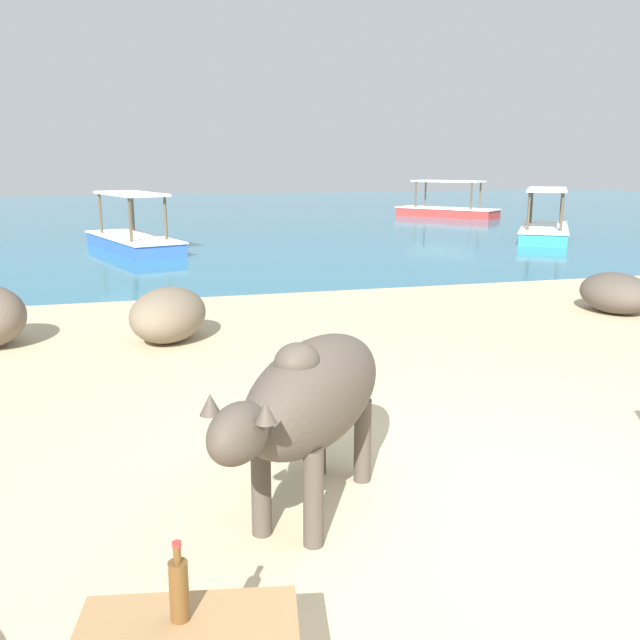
% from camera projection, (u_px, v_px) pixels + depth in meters
% --- Properties ---
extents(sand_beach, '(18.00, 14.00, 0.04)m').
position_uv_depth(sand_beach, '(514.00, 532.00, 3.74)').
color(sand_beach, '#CCB78E').
rests_on(sand_beach, ground).
extents(water_surface, '(60.00, 36.00, 0.03)m').
position_uv_depth(water_surface, '(190.00, 218.00, 24.45)').
color(water_surface, teal).
rests_on(water_surface, ground).
extents(cow, '(1.40, 1.69, 1.03)m').
position_uv_depth(cow, '(312.00, 396.00, 3.80)').
color(cow, '#4C4238').
rests_on(cow, sand_beach).
extents(bottle, '(0.07, 0.07, 0.30)m').
position_uv_depth(bottle, '(179.00, 589.00, 2.36)').
color(bottle, brown).
rests_on(bottle, low_bench_table).
extents(shore_rock_medium, '(0.84, 1.09, 0.53)m').
position_uv_depth(shore_rock_medium, '(615.00, 293.00, 9.00)').
color(shore_rock_medium, brown).
rests_on(shore_rock_medium, sand_beach).
extents(shore_rock_small, '(1.17, 1.31, 0.60)m').
position_uv_depth(shore_rock_small, '(168.00, 315.00, 7.56)').
color(shore_rock_small, '#756651').
rests_on(shore_rock_small, sand_beach).
extents(boat_blue, '(2.24, 3.85, 1.29)m').
position_uv_depth(boat_blue, '(133.00, 238.00, 15.53)').
color(boat_blue, '#3866B7').
rests_on(boat_blue, water_surface).
extents(boat_red, '(3.23, 3.57, 1.29)m').
position_uv_depth(boat_red, '(447.00, 209.00, 24.84)').
color(boat_red, '#C63833').
rests_on(boat_red, water_surface).
extents(boat_teal, '(2.99, 3.70, 1.29)m').
position_uv_depth(boat_teal, '(544.00, 228.00, 17.77)').
color(boat_teal, teal).
rests_on(boat_teal, water_surface).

